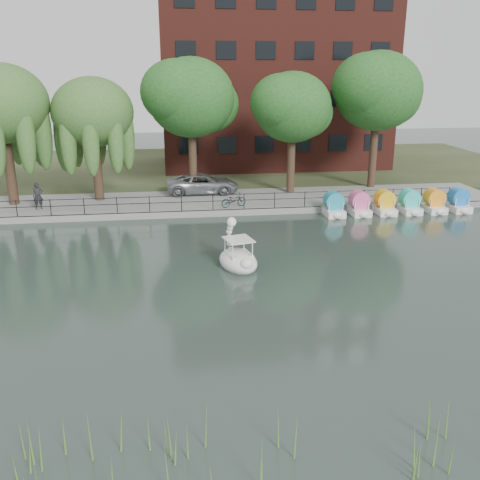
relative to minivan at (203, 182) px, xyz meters
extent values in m
plane|color=#394642|center=(0.33, -17.95, -1.22)|extent=(120.00, 120.00, 0.00)
cube|color=gray|center=(0.33, -1.95, -1.02)|extent=(40.00, 6.00, 0.40)
cube|color=gray|center=(0.33, -4.90, -1.02)|extent=(40.00, 0.25, 0.40)
cube|color=#47512D|center=(0.33, 12.05, -1.04)|extent=(60.00, 22.00, 0.36)
cylinder|color=black|center=(0.33, -4.70, 0.13)|extent=(32.00, 0.04, 0.04)
cylinder|color=black|center=(0.33, -4.70, -0.27)|extent=(32.00, 0.04, 0.04)
cylinder|color=black|center=(0.33, -4.70, -0.32)|extent=(0.05, 0.05, 1.00)
cube|color=#4C1E16|center=(7.33, 12.05, 8.14)|extent=(20.00, 10.00, 18.00)
cylinder|color=#473323|center=(-12.67, -1.45, 1.28)|extent=(0.60, 0.60, 4.20)
ellipsoid|color=#577F3A|center=(-12.67, -1.45, 5.69)|extent=(5.88, 5.88, 5.00)
cylinder|color=#473323|center=(-7.17, -0.95, 1.08)|extent=(0.60, 0.60, 3.80)
ellipsoid|color=#577F3A|center=(-7.17, -0.95, 5.07)|extent=(5.32, 5.32, 4.52)
cylinder|color=#473323|center=(-0.67, 0.05, 1.43)|extent=(0.60, 0.60, 4.50)
ellipsoid|color=#31742C|center=(-0.67, 0.05, 5.88)|extent=(6.00, 6.00, 5.10)
cylinder|color=#473323|center=(6.33, -0.45, 1.21)|extent=(0.60, 0.60, 4.05)
ellipsoid|color=#31742C|center=(6.33, -0.45, 5.21)|extent=(5.40, 5.40, 4.59)
cylinder|color=#473323|center=(12.83, 0.55, 1.55)|extent=(0.60, 0.60, 4.72)
ellipsoid|color=#31742C|center=(12.83, 0.55, 6.22)|extent=(6.30, 6.30, 5.36)
imported|color=gray|center=(0.00, 0.00, 0.00)|extent=(2.71, 5.87, 1.63)
imported|color=gray|center=(1.72, -4.18, -0.32)|extent=(1.11, 1.82, 1.00)
imported|color=black|center=(-10.72, -3.11, 0.17)|extent=(0.83, 0.68, 1.98)
ellipsoid|color=white|center=(0.72, -14.10, -0.92)|extent=(2.23, 2.95, 0.59)
cube|color=white|center=(0.74, -14.20, -0.63)|extent=(1.32, 1.39, 0.29)
cube|color=white|center=(0.73, -14.15, 0.18)|extent=(1.49, 1.57, 0.06)
ellipsoid|color=white|center=(0.98, -15.19, -0.68)|extent=(0.71, 0.61, 0.55)
sphere|color=white|center=(0.51, -13.25, 0.78)|extent=(0.47, 0.47, 0.47)
cone|color=black|center=(0.44, -12.94, 0.75)|extent=(0.25, 0.29, 0.20)
cylinder|color=yellow|center=(0.47, -13.08, 0.76)|extent=(0.27, 0.15, 0.25)
cube|color=white|center=(7.99, -5.74, -1.00)|extent=(1.15, 1.70, 0.44)
cylinder|color=teal|center=(7.99, -5.64, -0.27)|extent=(0.90, 1.20, 0.90)
cube|color=white|center=(9.69, -5.74, -1.00)|extent=(1.15, 1.70, 0.44)
cylinder|color=#E95B8F|center=(9.69, -5.64, -0.27)|extent=(0.90, 1.20, 0.90)
cube|color=white|center=(11.39, -5.74, -1.00)|extent=(1.15, 1.70, 0.44)
cylinder|color=yellow|center=(11.39, -5.64, -0.27)|extent=(0.90, 1.20, 0.90)
cube|color=white|center=(13.09, -5.74, -1.00)|extent=(1.15, 1.70, 0.44)
cylinder|color=#31D1C3|center=(13.09, -5.64, -0.27)|extent=(0.90, 1.20, 0.90)
cube|color=white|center=(14.79, -5.74, -1.00)|extent=(1.15, 1.70, 0.44)
cylinder|color=orange|center=(14.79, -5.64, -0.27)|extent=(0.90, 1.20, 0.90)
cube|color=white|center=(16.49, -5.74, -1.00)|extent=(1.15, 1.70, 0.44)
cylinder|color=blue|center=(16.49, -5.64, -0.27)|extent=(0.90, 1.20, 0.90)
camera|label=1|loc=(-2.36, -37.74, 7.88)|focal=40.00mm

